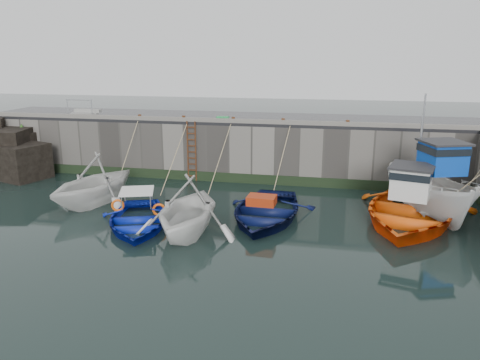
% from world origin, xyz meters
% --- Properties ---
extents(ground, '(120.00, 120.00, 0.00)m').
position_xyz_m(ground, '(0.00, 0.00, 0.00)').
color(ground, black).
rests_on(ground, ground).
extents(quay_back, '(30.00, 5.00, 3.00)m').
position_xyz_m(quay_back, '(0.00, 12.50, 1.50)').
color(quay_back, slate).
rests_on(quay_back, ground).
extents(road_back, '(30.00, 5.00, 0.16)m').
position_xyz_m(road_back, '(0.00, 12.50, 3.08)').
color(road_back, black).
rests_on(road_back, quay_back).
extents(kerb_back, '(30.00, 0.30, 0.20)m').
position_xyz_m(kerb_back, '(0.00, 10.15, 3.26)').
color(kerb_back, slate).
rests_on(kerb_back, road_back).
extents(algae_back, '(30.00, 0.08, 0.50)m').
position_xyz_m(algae_back, '(0.00, 9.96, 0.25)').
color(algae_back, black).
rests_on(algae_back, ground).
extents(rock_outcrop, '(5.85, 4.24, 3.41)m').
position_xyz_m(rock_outcrop, '(-12.92, 9.11, 1.26)').
color(rock_outcrop, black).
rests_on(rock_outcrop, ground).
extents(ladder, '(0.51, 0.08, 3.20)m').
position_xyz_m(ladder, '(-2.00, 9.91, 1.59)').
color(ladder, '#3F1E0F').
rests_on(ladder, ground).
extents(boat_near_white, '(5.40, 5.88, 2.61)m').
position_xyz_m(boat_near_white, '(-5.14, 5.15, 0.00)').
color(boat_near_white, silver).
rests_on(boat_near_white, ground).
extents(boat_near_white_rope, '(0.04, 3.51, 3.10)m').
position_xyz_m(boat_near_white_rope, '(-5.14, 8.82, 0.00)').
color(boat_near_white_rope, tan).
rests_on(boat_near_white_rope, ground).
extents(boat_near_blue, '(4.88, 5.71, 1.00)m').
position_xyz_m(boat_near_blue, '(-2.03, 2.84, 0.00)').
color(boat_near_blue, '#0B1FAA').
rests_on(boat_near_blue, ground).
extents(boat_near_blue_rope, '(0.04, 5.34, 3.10)m').
position_xyz_m(boat_near_blue_rope, '(-2.03, 7.67, 0.00)').
color(boat_near_blue_rope, tan).
rests_on(boat_near_blue_rope, ground).
extents(boat_near_blacktrim, '(4.27, 4.90, 2.52)m').
position_xyz_m(boat_near_blacktrim, '(0.17, 2.51, 0.00)').
color(boat_near_blacktrim, silver).
rests_on(boat_near_blacktrim, ground).
extents(boat_near_blacktrim_rope, '(0.04, 5.62, 3.10)m').
position_xyz_m(boat_near_blacktrim_rope, '(0.17, 7.51, 0.00)').
color(boat_near_blacktrim_rope, tan).
rests_on(boat_near_blacktrim_rope, ground).
extents(boat_near_navy, '(4.21, 5.75, 1.16)m').
position_xyz_m(boat_near_navy, '(2.80, 4.70, 0.00)').
color(boat_near_navy, '#0A113E').
rests_on(boat_near_navy, ground).
extents(boat_near_navy_rope, '(0.04, 3.82, 3.10)m').
position_xyz_m(boat_near_navy_rope, '(2.80, 8.60, 0.00)').
color(boat_near_navy_rope, tan).
rests_on(boat_near_navy_rope, ground).
extents(boat_far_white, '(4.10, 6.41, 5.32)m').
position_xyz_m(boat_far_white, '(9.52, 6.64, 0.99)').
color(boat_far_white, white).
rests_on(boat_far_white, ground).
extents(boat_far_orange, '(6.92, 8.38, 4.51)m').
position_xyz_m(boat_far_orange, '(8.60, 5.67, 0.49)').
color(boat_far_orange, '#FF5A0D').
rests_on(boat_far_orange, ground).
extents(fish_crate, '(0.66, 0.40, 0.27)m').
position_xyz_m(fish_crate, '(-0.41, 10.44, 3.29)').
color(fish_crate, '#198E3E').
rests_on(fish_crate, road_back).
extents(railing, '(1.60, 1.05, 1.00)m').
position_xyz_m(railing, '(-8.75, 11.25, 3.36)').
color(railing, '#A5A8AD').
rests_on(railing, road_back).
extents(bollard_a, '(0.18, 0.18, 0.28)m').
position_xyz_m(bollard_a, '(-5.00, 10.25, 3.30)').
color(bollard_a, '#3F1E0F').
rests_on(bollard_a, road_back).
extents(bollard_b, '(0.18, 0.18, 0.28)m').
position_xyz_m(bollard_b, '(-2.50, 10.25, 3.30)').
color(bollard_b, '#3F1E0F').
rests_on(bollard_b, road_back).
extents(bollard_c, '(0.18, 0.18, 0.28)m').
position_xyz_m(bollard_c, '(0.20, 10.25, 3.30)').
color(bollard_c, '#3F1E0F').
rests_on(bollard_c, road_back).
extents(bollard_d, '(0.18, 0.18, 0.28)m').
position_xyz_m(bollard_d, '(2.80, 10.25, 3.30)').
color(bollard_d, '#3F1E0F').
rests_on(bollard_d, road_back).
extents(bollard_e, '(0.18, 0.18, 0.28)m').
position_xyz_m(bollard_e, '(6.00, 10.25, 3.30)').
color(bollard_e, '#3F1E0F').
rests_on(bollard_e, road_back).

